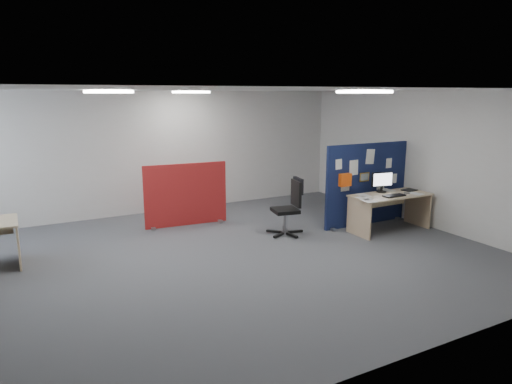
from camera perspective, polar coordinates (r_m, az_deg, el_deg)
name	(u,v)px	position (r m, az deg, el deg)	size (l,w,h in m)	color
floor	(220,259)	(7.54, -4.53, -8.37)	(9.00, 9.00, 0.00)	#4D4F54
ceiling	(217,90)	(7.06, -4.91, 12.62)	(9.00, 7.00, 0.02)	white
wall_back	(156,153)	(10.44, -12.42, 4.82)	(9.00, 0.02, 2.70)	silver
wall_front	(373,240)	(4.29, 14.39, -5.81)	(9.00, 0.02, 2.70)	silver
wall_right	(423,159)	(9.84, 20.13, 3.92)	(0.02, 7.00, 2.70)	silver
ceiling_lights	(219,92)	(7.80, -4.59, 12.36)	(4.10, 4.10, 0.04)	white
navy_divider	(366,184)	(9.53, 13.58, 0.93)	(2.02, 0.30, 1.67)	#10193D
main_desk	(388,203)	(9.29, 16.23, -1.30)	(1.60, 0.71, 0.73)	tan
monitor_main	(382,181)	(9.32, 15.47, 1.33)	(0.46, 0.19, 0.40)	black
keyboard	(394,196)	(9.06, 16.88, -0.43)	(0.45, 0.18, 0.03)	black
mouse	(407,193)	(9.35, 18.33, -0.12)	(0.10, 0.06, 0.03)	gray
paper_tray	(409,190)	(9.71, 18.63, 0.24)	(0.28, 0.22, 0.01)	black
red_divider	(186,195)	(9.35, -8.75, -0.39)	(1.70, 0.30, 1.27)	#A82515
office_chair	(291,203)	(8.67, 4.35, -1.40)	(0.71, 0.70, 1.07)	black
desk_papers	(380,195)	(9.06, 15.24, -0.41)	(1.48, 0.87, 0.00)	white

